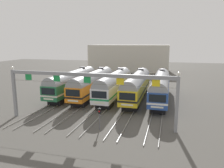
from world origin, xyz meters
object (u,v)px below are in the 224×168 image
yard_signal_mast (100,115)px  commuter_train_blue (161,86)px  commuter_train_green (73,82)px  commuter_train_orange (93,83)px  commuter_train_white (114,84)px  commuter_train_yellow (137,85)px  catenary_gantry (87,83)px

yard_signal_mast → commuter_train_blue: bearing=67.5°
commuter_train_green → yard_signal_mast: (10.38, -15.06, -0.84)m
commuter_train_orange → commuter_train_white: same height
commuter_train_green → commuter_train_yellow: (12.45, 0.00, 0.00)m
yard_signal_mast → catenary_gantry: bearing=143.1°
commuter_train_orange → commuter_train_white: bearing=0.0°
commuter_train_yellow → catenary_gantry: bearing=-107.1°
catenary_gantry → yard_signal_mast: catenary_gantry is taller
commuter_train_blue → commuter_train_orange: bearing=180.0°
commuter_train_green → commuter_train_blue: same height
commuter_train_white → commuter_train_yellow: size_ratio=1.00×
yard_signal_mast → commuter_train_white: bearing=97.8°
commuter_train_orange → commuter_train_blue: (12.45, 0.00, 0.00)m
commuter_train_yellow → catenary_gantry: size_ratio=0.83×
commuter_train_orange → commuter_train_blue: 12.45m
catenary_gantry → commuter_train_orange: bearing=107.1°
commuter_train_orange → catenary_gantry: (4.15, -13.50, 2.56)m
commuter_train_green → commuter_train_blue: bearing=0.0°
commuter_train_orange → commuter_train_blue: bearing=0.0°
yard_signal_mast → commuter_train_yellow: bearing=82.2°
commuter_train_orange → commuter_train_yellow: bearing=0.0°
commuter_train_yellow → yard_signal_mast: 15.22m
commuter_train_green → commuter_train_yellow: same height
commuter_train_white → commuter_train_orange: bearing=180.0°
commuter_train_white → catenary_gantry: (0.00, -13.50, 2.56)m
commuter_train_orange → catenary_gantry: bearing=-72.9°
catenary_gantry → commuter_train_blue: bearing=58.4°
commuter_train_white → commuter_train_yellow: (4.15, 0.00, 0.00)m
commuter_train_orange → catenary_gantry: catenary_gantry is taller
commuter_train_orange → commuter_train_yellow: 8.30m
commuter_train_white → commuter_train_blue: 8.30m
commuter_train_yellow → commuter_train_blue: same height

